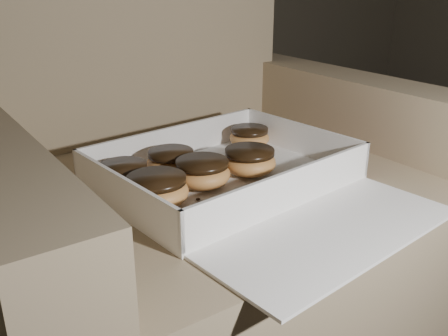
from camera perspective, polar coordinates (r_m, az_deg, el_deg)
name	(u,v)px	position (r m, az deg, el deg)	size (l,w,h in m)	color
armchair	(201,219)	(0.98, -2.62, -5.84)	(0.84, 0.71, 0.88)	#827053
bakery_box	(242,183)	(0.81, 2.10, -1.72)	(0.44, 0.50, 0.07)	white
donut_a	(249,137)	(0.99, 2.92, 3.59)	(0.08, 0.08, 0.04)	#EA9752
donut_b	(157,190)	(0.74, -7.69, -2.51)	(0.10, 0.10, 0.05)	#EA9752
donut_c	(249,161)	(0.85, 2.93, 0.83)	(0.09, 0.09, 0.05)	#EA9752
donut_d	(124,175)	(0.82, -11.40, -0.79)	(0.08, 0.08, 0.04)	#EA9752
donut_e	(202,172)	(0.80, -2.50, -0.51)	(0.09, 0.09, 0.05)	#EA9752
donut_f	(171,161)	(0.86, -6.08, 0.75)	(0.08, 0.08, 0.04)	#EA9752
crumb_a	(198,199)	(0.76, -2.98, -3.59)	(0.01, 0.01, 0.00)	black
crumb_b	(311,186)	(0.82, 9.93, -1.99)	(0.01, 0.01, 0.00)	black
crumb_c	(232,197)	(0.77, 0.88, -3.35)	(0.01, 0.01, 0.00)	black
crumb_d	(261,191)	(0.80, 4.26, -2.59)	(0.01, 0.01, 0.00)	black
crumb_e	(252,190)	(0.80, 3.21, -2.49)	(0.01, 0.01, 0.00)	black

